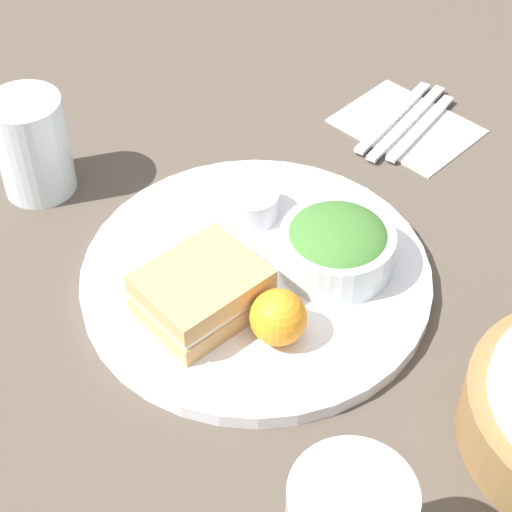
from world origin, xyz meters
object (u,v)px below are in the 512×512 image
Objects in this scene: salad_bowl at (337,245)px; spoon at (421,128)px; water_glass at (32,146)px; knife at (407,122)px; fork at (393,117)px; dressing_cup at (252,204)px; plate at (256,276)px; sandwich at (198,290)px.

salad_bowl is 0.75× the size of spoon.
spoon is 0.44m from water_glass.
fork is at bearing 90.00° from knife.
salad_bowl reaches higher than dressing_cup.
plate is 0.08m from salad_bowl.
water_glass reaches higher than dressing_cup.
sandwich reaches higher than dressing_cup.
fork is (-0.37, -0.06, -0.03)m from sandwich.
knife is (-0.30, -0.05, -0.00)m from plate.
plate reaches higher than spoon.
sandwich is 0.14m from dressing_cup.
salad_bowl is at bearing 111.23° from water_glass.
plate is 1.97× the size of knife.
sandwich is 0.38m from knife.
fork is 0.95× the size of knife.
dressing_cup is at bearing 164.57° from spoon.
dressing_cup is 0.32× the size of knife.
salad_bowl is 0.34m from water_glass.
plate is 0.31m from spoon.
salad_bowl is at bearing 140.86° from plate.
salad_bowl reaches higher than plate.
water_glass is at bearing 140.06° from knife.
dressing_cup is 0.37× the size of spoon.
knife is at bearing -170.92° from plate.
knife is at bearing 90.00° from spoon.
knife is at bearing -173.28° from sandwich.
salad_bowl is 0.27m from fork.
plate is at bearing -176.63° from fork.
dressing_cup is 0.25m from spoon.
plate is at bearing -39.14° from salad_bowl.
spoon is at bearing -90.00° from fork.
salad_bowl is (-0.13, 0.05, 0.00)m from sandwich.
water_glass reaches higher than spoon.
knife is at bearing 149.15° from water_glass.
fork is (-0.24, -0.01, -0.02)m from dressing_cup.
plate is 2.07× the size of fork.
sandwich reaches higher than knife.
water_glass is (0.12, -0.31, 0.01)m from salad_bowl.
fork is 0.04m from spoon.
fork is at bearing -167.55° from plate.
water_glass reaches higher than sandwich.
water_glass is (0.06, -0.27, 0.05)m from plate.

